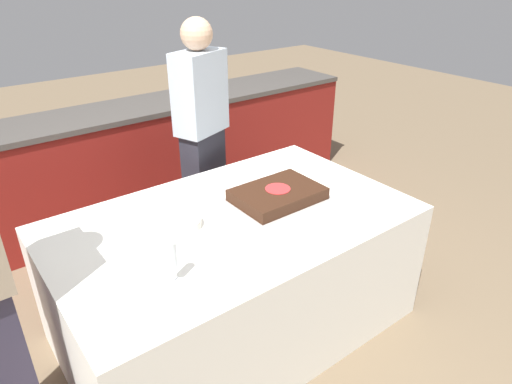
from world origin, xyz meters
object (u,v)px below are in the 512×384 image
at_px(cake, 278,195).
at_px(plate_stack, 180,223).
at_px(person_cutting_cake, 203,141).
at_px(wine_glass, 172,256).

xyz_separation_m(cake, plate_stack, (-0.57, 0.08, -0.01)).
relative_size(plate_stack, person_cutting_cake, 0.13).
distance_m(cake, person_cutting_cake, 0.80).
relative_size(cake, person_cutting_cake, 0.31).
relative_size(cake, plate_stack, 2.40).
relative_size(wine_glass, person_cutting_cake, 0.12).
height_order(cake, wine_glass, wine_glass).
height_order(plate_stack, wine_glass, wine_glass).
xyz_separation_m(wine_glass, person_cutting_cake, (0.81, 1.09, -0.02)).
relative_size(cake, wine_glass, 2.60).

